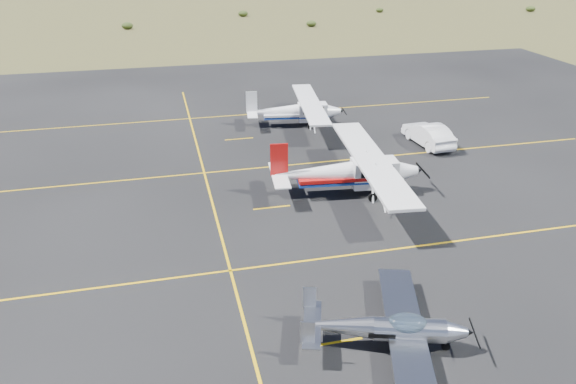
{
  "coord_description": "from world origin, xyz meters",
  "views": [
    {
      "loc": [
        -8.37,
        -18.49,
        13.42
      ],
      "look_at": [
        -2.5,
        5.89,
        1.6
      ],
      "focal_mm": 35.0,
      "sensor_mm": 36.0,
      "label": 1
    }
  ],
  "objects_px": {
    "aircraft_plain": "(296,110)",
    "aircraft_low_wing": "(389,329)",
    "sedan": "(428,134)",
    "aircraft_cessna": "(348,171)"
  },
  "relations": [
    {
      "from": "aircraft_plain",
      "to": "sedan",
      "type": "height_order",
      "value": "aircraft_plain"
    },
    {
      "from": "aircraft_low_wing",
      "to": "aircraft_plain",
      "type": "relative_size",
      "value": 0.75
    },
    {
      "from": "aircraft_cessna",
      "to": "aircraft_plain",
      "type": "relative_size",
      "value": 1.17
    },
    {
      "from": "aircraft_low_wing",
      "to": "aircraft_cessna",
      "type": "relative_size",
      "value": 0.64
    },
    {
      "from": "aircraft_plain",
      "to": "aircraft_cessna",
      "type": "bearing_deg",
      "value": -83.17
    },
    {
      "from": "sedan",
      "to": "aircraft_cessna",
      "type": "bearing_deg",
      "value": 33.67
    },
    {
      "from": "aircraft_cessna",
      "to": "sedan",
      "type": "height_order",
      "value": "aircraft_cessna"
    },
    {
      "from": "aircraft_plain",
      "to": "aircraft_low_wing",
      "type": "bearing_deg",
      "value": -89.22
    },
    {
      "from": "aircraft_cessna",
      "to": "aircraft_plain",
      "type": "bearing_deg",
      "value": 95.23
    },
    {
      "from": "aircraft_plain",
      "to": "sedan",
      "type": "xyz_separation_m",
      "value": [
        7.73,
        -6.11,
        -0.42
      ]
    }
  ]
}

